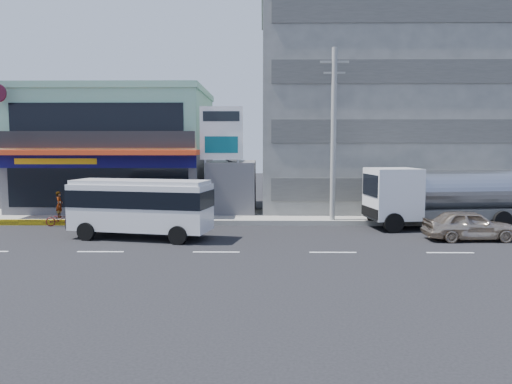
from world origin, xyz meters
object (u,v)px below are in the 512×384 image
at_px(motorcycle_rider, 60,215).
at_px(satellite_dish, 232,161).
at_px(minibus, 141,204).
at_px(sedan, 469,225).
at_px(shop_building, 121,153).
at_px(concrete_building, 375,111).
at_px(billboard, 221,139).
at_px(tanker_truck, 437,196).
at_px(utility_pole_near, 334,135).

bearing_deg(motorcycle_rider, satellite_dish, 24.19).
xyz_separation_m(minibus, motorcycle_rider, (-5.49, 3.61, -1.07)).
xyz_separation_m(sedan, motorcycle_rider, (-21.45, 3.85, -0.08)).
relative_size(shop_building, minibus, 1.73).
relative_size(shop_building, motorcycle_rider, 6.27).
relative_size(concrete_building, billboard, 2.32).
bearing_deg(motorcycle_rider, tanker_truck, -0.79).
xyz_separation_m(satellite_dish, motorcycle_rider, (-9.48, -4.26, -2.92)).
height_order(minibus, sedan, minibus).
height_order(sedan, motorcycle_rider, motorcycle_rider).
bearing_deg(motorcycle_rider, shop_building, 78.40).
height_order(satellite_dish, motorcycle_rider, satellite_dish).
relative_size(sedan, tanker_truck, 0.50).
height_order(utility_pole_near, motorcycle_rider, utility_pole_near).
distance_m(billboard, sedan, 14.59).
bearing_deg(tanker_truck, minibus, -168.01).
distance_m(minibus, tanker_truck, 15.98).
bearing_deg(shop_building, sedan, -28.98).
bearing_deg(satellite_dish, concrete_building, 21.80).
bearing_deg(billboard, tanker_truck, -12.77).
bearing_deg(minibus, utility_pole_near, 23.15).
relative_size(satellite_dish, utility_pole_near, 0.15).
bearing_deg(sedan, tanker_truck, 3.33).
xyz_separation_m(tanker_truck, motorcycle_rider, (-21.12, 0.29, -1.13)).
xyz_separation_m(billboard, tanker_truck, (12.14, -2.75, -3.14)).
relative_size(billboard, utility_pole_near, 0.69).
bearing_deg(motorcycle_rider, concrete_building, 22.97).
xyz_separation_m(satellite_dish, sedan, (11.97, -8.11, -2.84)).
bearing_deg(tanker_truck, shop_building, 159.11).
xyz_separation_m(satellite_dish, tanker_truck, (11.64, -4.55, -1.79)).
distance_m(shop_building, billboard, 8.92).
relative_size(concrete_building, satellite_dish, 10.67).
relative_size(satellite_dish, minibus, 0.21).
bearing_deg(motorcycle_rider, sedan, -10.19).
bearing_deg(satellite_dish, sedan, -34.13).
distance_m(concrete_building, billboard, 12.17).
height_order(billboard, tanker_truck, billboard).
bearing_deg(tanker_truck, sedan, -84.76).
relative_size(satellite_dish, billboard, 0.22).
xyz_separation_m(concrete_building, billboard, (-10.50, -5.80, -2.07)).
height_order(minibus, tanker_truck, tanker_truck).
height_order(shop_building, utility_pole_near, utility_pole_near).
distance_m(satellite_dish, tanker_truck, 12.63).
bearing_deg(tanker_truck, billboard, 167.23).
bearing_deg(concrete_building, tanker_truck, -79.14).
height_order(utility_pole_near, sedan, utility_pole_near).
relative_size(shop_building, sedan, 2.87).
distance_m(satellite_dish, motorcycle_rider, 10.80).
relative_size(shop_building, satellite_dish, 8.27).
bearing_deg(shop_building, tanker_truck, -20.89).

